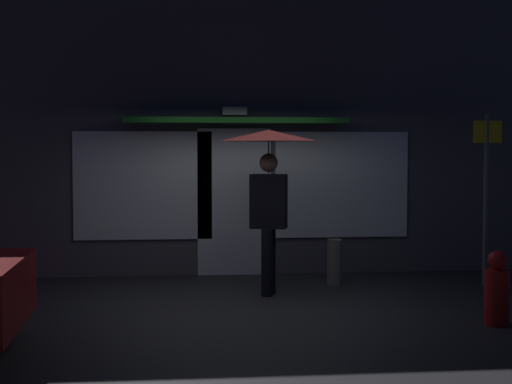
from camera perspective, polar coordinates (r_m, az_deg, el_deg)
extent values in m
plane|color=#26262B|center=(9.37, -0.64, -8.41)|extent=(18.00, 18.00, 0.00)
cube|color=#4C4C56|center=(11.52, -1.71, 4.63)|extent=(10.28, 0.30, 4.34)
cube|color=white|center=(11.37, -1.64, -0.74)|extent=(1.10, 0.04, 2.20)
cube|color=white|center=(11.34, -8.48, 0.48)|extent=(2.03, 0.04, 1.60)
cube|color=white|center=(11.59, 6.45, 0.55)|extent=(2.03, 0.04, 1.60)
cube|color=white|center=(11.28, -1.62, 6.09)|extent=(0.36, 0.16, 0.12)
cube|color=#144C19|center=(11.02, -1.53, 5.37)|extent=(3.20, 0.70, 0.08)
cylinder|color=black|center=(9.79, 0.83, -5.32)|extent=(0.15, 0.15, 0.87)
cylinder|color=black|center=(9.98, 1.05, -5.16)|extent=(0.15, 0.15, 0.87)
cube|color=black|center=(9.80, 0.95, -0.71)|extent=(0.51, 0.37, 0.70)
cube|color=silver|center=(9.68, 1.27, -0.76)|extent=(0.14, 0.06, 0.56)
cube|color=#B28C19|center=(9.68, 1.27, -0.87)|extent=(0.05, 0.04, 0.45)
sphere|color=tan|center=(9.78, 0.95, 2.22)|extent=(0.24, 0.24, 0.24)
cylinder|color=slate|center=(9.78, 0.95, 2.09)|extent=(0.02, 0.02, 0.89)
cone|color=#4C0C0C|center=(9.78, 0.95, 4.27)|extent=(1.27, 1.27, 0.15)
cylinder|color=#595B60|center=(10.90, 16.86, -0.59)|extent=(0.07, 0.07, 2.38)
cube|color=gold|center=(10.86, 16.99, 4.34)|extent=(0.40, 0.02, 0.30)
cylinder|color=slate|center=(10.67, 5.92, -5.25)|extent=(0.21, 0.21, 0.64)
cylinder|color=#B21914|center=(8.62, 17.61, -7.56)|extent=(0.26, 0.26, 0.60)
sphere|color=#B21914|center=(8.56, 17.66, -4.90)|extent=(0.21, 0.21, 0.21)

